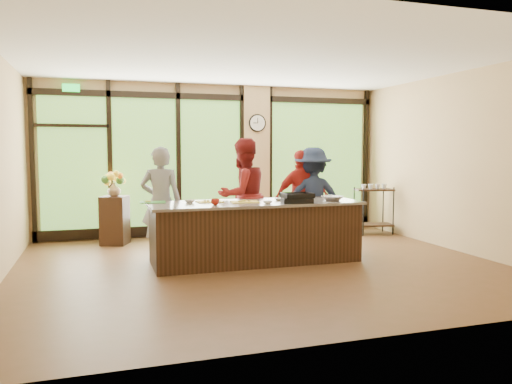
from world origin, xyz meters
TOP-DOWN VIEW (x-y plane):
  - floor at (0.00, 0.00)m, footprint 7.00×7.00m
  - ceiling at (0.00, 0.00)m, footprint 7.00×7.00m
  - back_wall at (0.00, 3.00)m, footprint 7.00×0.00m
  - right_wall at (3.50, 0.00)m, footprint 0.00×6.00m
  - window_wall at (0.16, 2.95)m, footprint 6.90×0.12m
  - island_base at (0.00, 0.30)m, footprint 3.10×1.00m
  - countertop at (0.00, 0.30)m, footprint 3.20×1.10m
  - wall_clock at (0.85, 2.87)m, footprint 0.36×0.04m
  - cook_left at (-1.34, 1.02)m, footprint 0.73×0.56m
  - cook_midleft at (0.01, 1.04)m, footprint 1.12×1.00m
  - cook_midright at (1.08, 1.06)m, footprint 1.02×0.46m
  - cook_right at (1.26, 0.99)m, footprint 1.24×0.87m
  - roasting_pan at (0.55, -0.02)m, footprint 0.50×0.42m
  - mixing_bowl at (1.18, 0.09)m, footprint 0.40×0.40m
  - cutting_board_left at (-1.50, 0.67)m, footprint 0.41×0.32m
  - cutting_board_center at (-0.67, 0.49)m, footprint 0.40×0.31m
  - cutting_board_right at (-0.17, 0.28)m, footprint 0.44×0.35m
  - prep_bowl_near at (-0.98, 0.46)m, footprint 0.19×0.19m
  - prep_bowl_mid at (0.09, -0.01)m, footprint 0.17×0.17m
  - prep_bowl_far at (0.41, 0.41)m, footprint 0.14×0.14m
  - red_ramekin at (-0.68, 0.06)m, footprint 0.15×0.15m
  - flower_stand at (-2.00, 2.40)m, footprint 0.56×0.56m
  - flower_vase at (-2.00, 2.40)m, footprint 0.31×0.31m
  - bar_cart at (3.04, 1.97)m, footprint 0.82×0.59m

SIDE VIEW (x-z plane):
  - floor at x=0.00m, z-range 0.00..0.00m
  - flower_stand at x=-2.00m, z-range 0.00..0.88m
  - island_base at x=0.00m, z-range 0.00..0.88m
  - bar_cart at x=3.04m, z-range 0.10..1.12m
  - cook_midright at x=1.08m, z-range 0.00..1.71m
  - cook_right at x=1.26m, z-range 0.00..1.75m
  - cook_left at x=-1.34m, z-range 0.00..1.76m
  - countertop at x=0.00m, z-range 0.88..0.92m
  - cutting_board_left at x=-1.50m, z-range 0.92..0.93m
  - cutting_board_center at x=-0.67m, z-range 0.92..0.93m
  - cutting_board_right at x=-0.17m, z-range 0.92..0.93m
  - prep_bowl_far at x=0.41m, z-range 0.92..0.95m
  - prep_bowl_mid at x=0.09m, z-range 0.92..0.96m
  - prep_bowl_near at x=-0.98m, z-range 0.92..0.97m
  - cook_midleft at x=0.01m, z-range 0.00..1.90m
  - mixing_bowl at x=1.18m, z-range 0.92..0.99m
  - roasting_pan at x=0.55m, z-range 0.92..1.00m
  - red_ramekin at x=-0.68m, z-range 0.92..1.01m
  - flower_vase at x=-2.00m, z-range 0.88..1.12m
  - window_wall at x=0.16m, z-range -0.11..2.89m
  - back_wall at x=0.00m, z-range -2.00..5.00m
  - right_wall at x=3.50m, z-range -1.50..4.50m
  - wall_clock at x=0.85m, z-range 2.07..2.43m
  - ceiling at x=0.00m, z-range 3.00..3.00m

